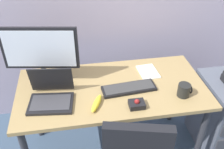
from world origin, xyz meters
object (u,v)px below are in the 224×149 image
monitor_main (40,52)px  paper_notepad (148,72)px  keyboard (129,88)px  coffee_mug (184,90)px  trackball_mouse (137,104)px  file_cabinet (224,114)px  laptop (51,94)px  banana (97,103)px

monitor_main → paper_notepad: (0.84, 0.01, -0.28)m
monitor_main → keyboard: (0.63, -0.19, -0.27)m
coffee_mug → trackball_mouse: bearing=-170.5°
monitor_main → coffee_mug: 1.09m
keyboard → file_cabinet: bearing=-0.1°
trackball_mouse → file_cabinet: bearing=12.5°
file_cabinet → laptop: 1.54m
laptop → banana: laptop is taller
keyboard → coffee_mug: 0.41m
laptop → trackball_mouse: laptop is taller
paper_notepad → monitor_main: bearing=-179.4°
monitor_main → coffee_mug: size_ratio=5.46×
file_cabinet → paper_notepad: 0.82m
file_cabinet → paper_notepad: (-0.68, 0.20, 0.41)m
monitor_main → trackball_mouse: (0.64, -0.38, -0.26)m
banana → paper_notepad: bearing=35.4°
file_cabinet → coffee_mug: coffee_mug is taller
file_cabinet → laptop: size_ratio=2.04×
monitor_main → trackball_mouse: monitor_main is taller
laptop → coffee_mug: laptop is taller
keyboard → banana: 0.30m
paper_notepad → banana: size_ratio=1.09×
file_cabinet → paper_notepad: size_ratio=3.31×
keyboard → banana: banana is taller
file_cabinet → trackball_mouse: size_ratio=6.27×
coffee_mug → paper_notepad: coffee_mug is taller
laptop → banana: (0.31, -0.11, -0.03)m
keyboard → coffee_mug: (0.38, -0.13, 0.04)m
keyboard → laptop: (-0.58, -0.03, 0.04)m
coffee_mug → monitor_main: bearing=162.3°
monitor_main → keyboard: bearing=-16.8°
trackball_mouse → banana: size_ratio=0.58×
file_cabinet → trackball_mouse: (-0.88, -0.19, 0.42)m
monitor_main → banana: size_ratio=2.91×
trackball_mouse → coffee_mug: (0.37, 0.06, 0.03)m
file_cabinet → monitor_main: size_ratio=1.25×
keyboard → coffee_mug: size_ratio=4.15×
coffee_mug → paper_notepad: bearing=118.0°
monitor_main → banana: 0.56m
file_cabinet → trackball_mouse: bearing=-167.5°
trackball_mouse → paper_notepad: bearing=63.6°
trackball_mouse → banana: bearing=168.0°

